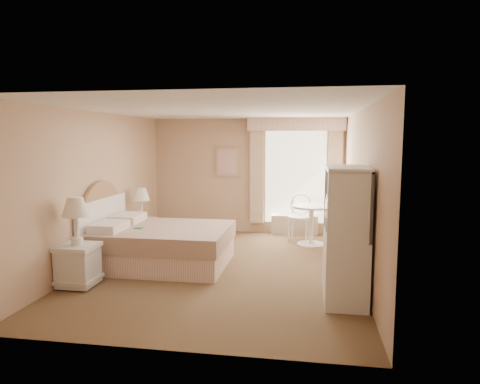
% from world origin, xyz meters
% --- Properties ---
extents(room, '(4.21, 5.51, 2.51)m').
position_xyz_m(room, '(0.00, 0.00, 1.25)').
color(room, brown).
rests_on(room, ground).
extents(window, '(2.05, 0.22, 2.51)m').
position_xyz_m(window, '(1.05, 2.65, 1.34)').
color(window, white).
rests_on(window, room).
extents(framed_art, '(0.52, 0.04, 0.62)m').
position_xyz_m(framed_art, '(-0.45, 2.71, 1.55)').
color(framed_art, tan).
rests_on(framed_art, room).
extents(bed, '(2.14, 1.67, 1.48)m').
position_xyz_m(bed, '(-1.12, 0.01, 0.36)').
color(bed, tan).
rests_on(bed, room).
extents(nightstand_near, '(0.51, 0.51, 1.24)m').
position_xyz_m(nightstand_near, '(-1.84, -1.17, 0.47)').
color(nightstand_near, silver).
rests_on(nightstand_near, room).
extents(nightstand_far, '(0.46, 0.46, 1.11)m').
position_xyz_m(nightstand_far, '(-1.84, 1.18, 0.42)').
color(nightstand_far, silver).
rests_on(nightstand_far, room).
extents(round_table, '(0.74, 0.74, 0.78)m').
position_xyz_m(round_table, '(1.40, 1.73, 0.52)').
color(round_table, white).
rests_on(round_table, room).
extents(cafe_chair, '(0.52, 0.52, 0.94)m').
position_xyz_m(cafe_chair, '(1.17, 2.20, 0.54)').
color(cafe_chair, white).
rests_on(cafe_chair, room).
extents(armoire, '(0.52, 1.03, 1.72)m').
position_xyz_m(armoire, '(1.81, -1.06, 0.71)').
color(armoire, silver).
rests_on(armoire, room).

